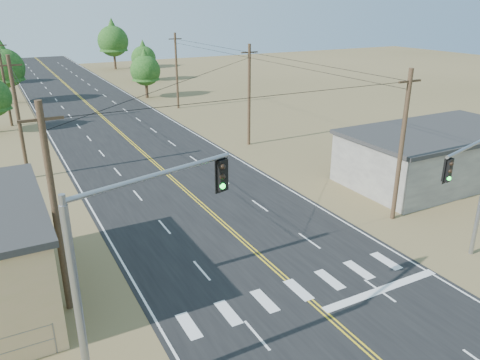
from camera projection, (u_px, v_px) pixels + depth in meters
road at (157, 165)px, 41.89m from camera, size 15.00×200.00×0.02m
building_right at (436, 156)px, 38.02m from camera, size 15.00×8.00×4.00m
utility_pole_left_near at (55, 210)px, 20.61m from camera, size 1.80×0.30×10.00m
utility_pole_left_mid at (18, 118)px, 37.09m from camera, size 1.80×0.30×10.00m
utility_pole_left_far at (4, 82)px, 53.57m from camera, size 1.80×0.30×10.00m
utility_pole_right_near at (402, 146)px, 29.87m from camera, size 1.80×0.30×10.00m
utility_pole_right_mid at (249, 95)px, 46.35m from camera, size 1.80×0.30×10.00m
utility_pole_right_far at (177, 70)px, 62.83m from camera, size 1.80×0.30×10.00m
signal_mast_left at (127, 253)px, 16.02m from camera, size 6.57×2.03×8.39m
signal_mast_right at (474, 181)px, 24.38m from camera, size 5.69×1.87×7.38m
tree_left_mid at (4, 64)px, 65.58m from camera, size 5.47×5.47×9.12m
tree_right_near at (145, 67)px, 70.01m from camera, size 4.48×4.48×7.46m
tree_right_mid at (143, 56)px, 85.52m from camera, size 4.46×4.46×7.43m
tree_right_far at (113, 38)px, 99.83m from camera, size 6.44×6.44×10.74m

